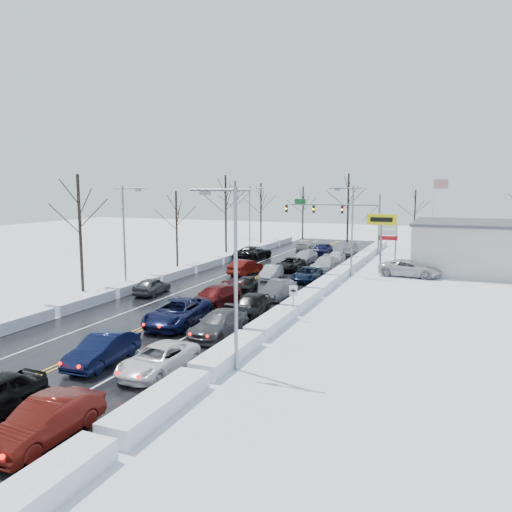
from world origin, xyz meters
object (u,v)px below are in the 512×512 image
at_px(traffic_signal_mast, 342,212).
at_px(oncoming_car_0, 245,274).
at_px(flagpole, 434,210).
at_px(tires_plus_sign, 382,223).

relative_size(traffic_signal_mast, oncoming_car_0, 2.83).
bearing_deg(traffic_signal_mast, oncoming_car_0, -103.92).
height_order(traffic_signal_mast, oncoming_car_0, traffic_signal_mast).
xyz_separation_m(traffic_signal_mast, flagpole, (11.72, 2.01, 0.45)).
bearing_deg(traffic_signal_mast, flagpole, 9.73).
bearing_deg(flagpole, oncoming_car_0, -126.28).
relative_size(traffic_signal_mast, flagpole, 1.33).
height_order(traffic_signal_mast, tires_plus_sign, traffic_signal_mast).
distance_m(traffic_signal_mast, tires_plus_sign, 13.92).
bearing_deg(tires_plus_sign, oncoming_car_0, -143.52).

